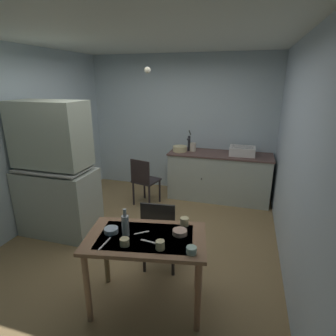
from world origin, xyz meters
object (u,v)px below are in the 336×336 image
object	(u,v)px
serving_bowl_wide	(180,232)
sink_basin	(242,151)
dining_table	(146,247)
glass_bottle	(125,225)
chair_far_side	(160,232)
mug_tall	(191,250)
hand_pump	(189,142)
hutch_cabinet	(55,175)
chair_by_counter	(144,180)
mixing_bowl_counter	(180,149)

from	to	relation	value
serving_bowl_wide	sink_basin	bearing A→B (deg)	80.05
dining_table	serving_bowl_wide	xyz separation A→B (m)	(0.29, 0.13, 0.14)
serving_bowl_wide	glass_bottle	world-z (taller)	glass_bottle
chair_far_side	mug_tall	world-z (taller)	chair_far_side
hand_pump	mug_tall	distance (m)	3.07
hand_pump	hutch_cabinet	bearing A→B (deg)	-127.91
chair_far_side	chair_by_counter	distance (m)	1.77
hand_pump	serving_bowl_wide	xyz separation A→B (m)	(0.51, -2.72, -0.26)
sink_basin	chair_far_side	xyz separation A→B (m)	(-0.81, -2.24, -0.48)
mug_tall	glass_bottle	bearing A→B (deg)	171.90
hutch_cabinet	glass_bottle	distance (m)	1.81
hand_pump	mixing_bowl_counter	bearing A→B (deg)	-147.70
dining_table	glass_bottle	xyz separation A→B (m)	(-0.18, -0.04, 0.23)
chair_far_side	mixing_bowl_counter	bearing A→B (deg)	98.31
hand_pump	glass_bottle	distance (m)	2.90
sink_basin	chair_by_counter	size ratio (longest dim) A/B	0.51
chair_far_side	serving_bowl_wide	xyz separation A→B (m)	(0.34, -0.43, 0.31)
mixing_bowl_counter	serving_bowl_wide	bearing A→B (deg)	-75.93
mixing_bowl_counter	glass_bottle	xyz separation A→B (m)	(0.18, -2.80, -0.05)
serving_bowl_wide	glass_bottle	distance (m)	0.51
chair_far_side	mug_tall	bearing A→B (deg)	-54.00
mug_tall	chair_by_counter	bearing A→B (deg)	119.94
chair_by_counter	mixing_bowl_counter	bearing A→B (deg)	51.66
dining_table	mug_tall	size ratio (longest dim) A/B	13.55
hutch_cabinet	glass_bottle	xyz separation A→B (m)	(1.52, -0.98, -0.01)
hutch_cabinet	hand_pump	distance (m)	2.43
mixing_bowl_counter	chair_by_counter	distance (m)	0.91
mixing_bowl_counter	chair_far_side	distance (m)	2.26
dining_table	chair_by_counter	distance (m)	2.31
hand_pump	mixing_bowl_counter	world-z (taller)	hand_pump
glass_bottle	dining_table	bearing A→B (deg)	13.21
hand_pump	chair_by_counter	xyz separation A→B (m)	(-0.64, -0.71, -0.58)
sink_basin	dining_table	bearing A→B (deg)	-105.24
sink_basin	chair_by_counter	bearing A→B (deg)	-157.62
sink_basin	mug_tall	xyz separation A→B (m)	(-0.30, -2.94, -0.16)
sink_basin	dining_table	world-z (taller)	sink_basin
serving_bowl_wide	hutch_cabinet	bearing A→B (deg)	157.95
mixing_bowl_counter	glass_bottle	size ratio (longest dim) A/B	0.94
hutch_cabinet	dining_table	distance (m)	1.96
sink_basin	glass_bottle	bearing A→B (deg)	-108.37
dining_table	mug_tall	bearing A→B (deg)	-16.21
sink_basin	mug_tall	size ratio (longest dim) A/B	4.92
mug_tall	hutch_cabinet	bearing A→B (deg)	153.65
chair_by_counter	mug_tall	world-z (taller)	chair_by_counter
hand_pump	mug_tall	bearing A→B (deg)	-77.28
mug_tall	dining_table	bearing A→B (deg)	163.79
mixing_bowl_counter	glass_bottle	bearing A→B (deg)	-86.27
chair_far_side	serving_bowl_wide	distance (m)	0.63
chair_far_side	mug_tall	distance (m)	0.91
mug_tall	glass_bottle	xyz separation A→B (m)	(-0.64, 0.09, 0.08)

